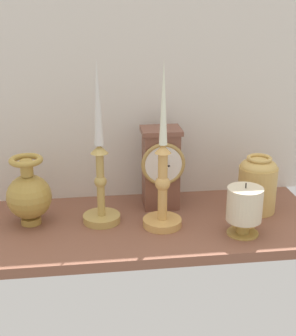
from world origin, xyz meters
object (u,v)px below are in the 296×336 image
(candlestick_tall_center, at_px, (100,173))
(pillar_candle_front, at_px, (244,208))
(brass_vase_bulbous, at_px, (29,194))
(brass_vase_jar, at_px, (257,183))
(candlestick_tall_left, at_px, (163,184))
(mantel_clock, at_px, (161,167))

(candlestick_tall_center, distance_m, pillar_candle_front, 0.35)
(brass_vase_bulbous, height_order, brass_vase_jar, brass_vase_bulbous)
(candlestick_tall_left, bearing_deg, brass_vase_jar, 12.39)
(mantel_clock, bearing_deg, candlestick_tall_left, -96.93)
(brass_vase_bulbous, distance_m, brass_vase_jar, 0.57)
(brass_vase_bulbous, bearing_deg, mantel_clock, 10.31)
(brass_vase_bulbous, bearing_deg, pillar_candle_front, -13.65)
(mantel_clock, height_order, brass_vase_jar, mantel_clock)
(candlestick_tall_left, bearing_deg, mantel_clock, 83.07)
(mantel_clock, height_order, candlestick_tall_left, candlestick_tall_left)
(candlestick_tall_center, bearing_deg, mantel_clock, 24.72)
(brass_vase_bulbous, relative_size, pillar_candle_front, 1.34)
(mantel_clock, bearing_deg, brass_vase_bulbous, -169.69)
(mantel_clock, distance_m, brass_vase_bulbous, 0.33)
(candlestick_tall_left, relative_size, brass_vase_bulbous, 2.34)
(mantel_clock, xyz_separation_m, pillar_candle_front, (0.17, -0.18, -0.04))
(candlestick_tall_center, relative_size, brass_vase_bulbous, 2.35)
(brass_vase_bulbous, xyz_separation_m, pillar_candle_front, (0.49, -0.12, -0.01))
(brass_vase_jar, bearing_deg, candlestick_tall_center, -178.02)
(mantel_clock, xyz_separation_m, candlestick_tall_left, (-0.01, -0.11, -0.00))
(candlestick_tall_center, bearing_deg, candlestick_tall_left, -16.18)
(candlestick_tall_left, distance_m, pillar_candle_front, 0.20)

